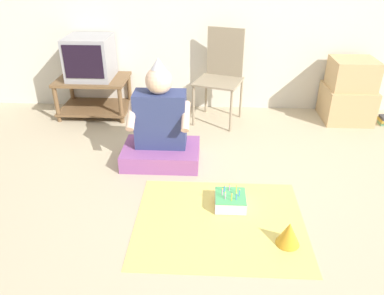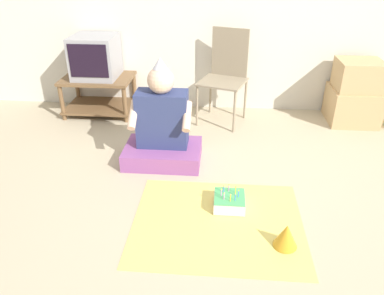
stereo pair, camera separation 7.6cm
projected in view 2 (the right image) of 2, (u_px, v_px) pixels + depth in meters
name	position (u px, v px, depth m)	size (l,w,h in m)	color
ground_plane	(231.00, 219.00, 2.52)	(16.00, 16.00, 0.00)	tan
tv_stand	(99.00, 91.00, 4.03)	(0.73, 0.52, 0.40)	brown
tv	(95.00, 57.00, 3.86)	(0.44, 0.45, 0.43)	#99999E
folding_chair	(226.00, 71.00, 3.76)	(0.54, 0.53, 0.92)	gray
cardboard_box_stack	(355.00, 94.00, 3.80)	(0.48, 0.48, 0.64)	tan
person_seated	(162.00, 129.00, 3.09)	(0.64, 0.44, 0.88)	#8C4C8C
party_cloth	(218.00, 222.00, 2.49)	(1.12, 0.93, 0.01)	#EAD666
birthday_cake	(229.00, 201.00, 2.61)	(0.22, 0.22, 0.15)	silver
party_hat_blue	(286.00, 236.00, 2.26)	(0.15, 0.15, 0.16)	gold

